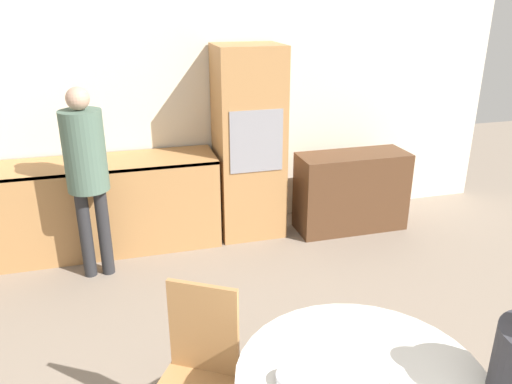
# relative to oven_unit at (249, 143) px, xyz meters

# --- Properties ---
(wall_back) EXTENTS (6.74, 0.05, 2.60)m
(wall_back) POSITION_rel_oven_unit_xyz_m (-0.44, 0.34, 0.34)
(wall_back) COLOR silver
(wall_back) RESTS_ON ground_plane
(kitchen_counter) EXTENTS (2.60, 0.60, 0.90)m
(kitchen_counter) POSITION_rel_oven_unit_xyz_m (-1.66, -0.01, -0.50)
(kitchen_counter) COLOR #AD7A47
(kitchen_counter) RESTS_ON ground_plane
(oven_unit) EXTENTS (0.65, 0.59, 1.92)m
(oven_unit) POSITION_rel_oven_unit_xyz_m (0.00, 0.00, 0.00)
(oven_unit) COLOR #AD7A47
(oven_unit) RESTS_ON ground_plane
(sideboard) EXTENTS (1.15, 0.45, 0.83)m
(sideboard) POSITION_rel_oven_unit_xyz_m (1.06, -0.23, -0.55)
(sideboard) COLOR #51331E
(sideboard) RESTS_ON ground_plane
(chair_far_left) EXTENTS (0.55, 0.55, 0.99)m
(chair_far_left) POSITION_rel_oven_unit_xyz_m (-0.96, -2.62, -0.41)
(chair_far_left) COLOR #AD7A47
(chair_far_left) RESTS_ON ground_plane
(person_standing) EXTENTS (0.34, 0.34, 1.68)m
(person_standing) POSITION_rel_oven_unit_xyz_m (-1.53, -0.52, 0.08)
(person_standing) COLOR #262628
(person_standing) RESTS_ON ground_plane
(bowl_near) EXTENTS (0.13, 0.13, 0.04)m
(bowl_near) POSITION_rel_oven_unit_xyz_m (-0.63, -3.09, -0.17)
(bowl_near) COLOR silver
(bowl_near) RESTS_ON dining_table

